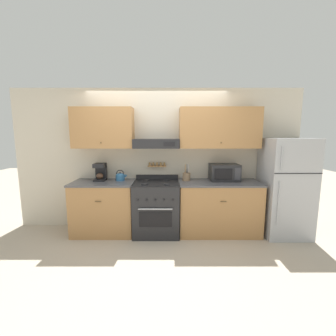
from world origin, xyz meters
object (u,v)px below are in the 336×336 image
object	(u,v)px
refrigerator	(286,187)
utensil_crock	(187,176)
tea_kettle	(121,176)
stove_range	(157,208)
microwave	(225,172)
coffee_maker	(101,172)

from	to	relation	value
refrigerator	utensil_crock	distance (m)	1.70
refrigerator	tea_kettle	world-z (taller)	refrigerator
refrigerator	utensil_crock	xyz separation A→B (m)	(-1.69, 0.16, 0.16)
stove_range	tea_kettle	size ratio (longest dim) A/B	4.87
stove_range	utensil_crock	bearing A→B (deg)	14.05
microwave	utensil_crock	bearing A→B (deg)	-178.49
stove_range	refrigerator	distance (m)	2.25
microwave	utensil_crock	world-z (taller)	same
stove_range	microwave	distance (m)	1.36
tea_kettle	utensil_crock	distance (m)	1.18
coffee_maker	utensil_crock	world-z (taller)	coffee_maker
tea_kettle	refrigerator	bearing A→B (deg)	-3.13
utensil_crock	tea_kettle	bearing A→B (deg)	-180.00
stove_range	refrigerator	bearing A→B (deg)	-0.62
coffee_maker	refrigerator	bearing A→B (deg)	-3.30
stove_range	microwave	size ratio (longest dim) A/B	1.98
refrigerator	coffee_maker	xyz separation A→B (m)	(-3.22, 0.19, 0.24)
stove_range	refrigerator	world-z (taller)	refrigerator
microwave	tea_kettle	bearing A→B (deg)	-179.45
tea_kettle	coffee_maker	xyz separation A→B (m)	(-0.36, 0.03, 0.08)
tea_kettle	stove_range	bearing A→B (deg)	-11.62
stove_range	refrigerator	size ratio (longest dim) A/B	0.59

